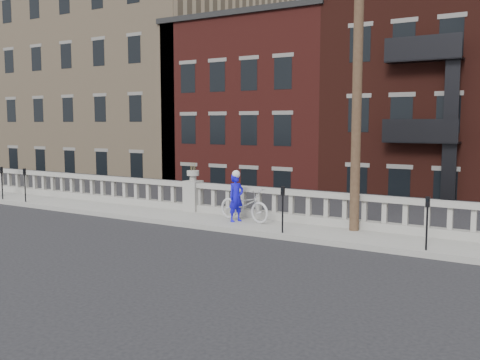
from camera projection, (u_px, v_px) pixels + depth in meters
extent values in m
plane|color=black|center=(115.00, 234.00, 16.10)|extent=(120.00, 120.00, 0.00)
cube|color=gray|center=(177.00, 217.00, 18.63)|extent=(32.00, 2.20, 0.15)
cube|color=gray|center=(193.00, 207.00, 19.41)|extent=(28.00, 0.34, 0.25)
cube|color=gray|center=(193.00, 185.00, 19.32)|extent=(28.00, 0.34, 0.16)
cube|color=gray|center=(193.00, 196.00, 19.37)|extent=(0.55, 0.55, 1.10)
cylinder|color=gray|center=(193.00, 178.00, 19.30)|extent=(0.24, 0.24, 0.20)
cylinder|color=gray|center=(193.00, 173.00, 19.28)|extent=(0.44, 0.44, 0.18)
cube|color=#605E59|center=(200.00, 277.00, 20.00)|extent=(36.00, 0.50, 5.15)
cube|color=black|center=(376.00, 242.00, 38.62)|extent=(80.00, 44.00, 0.50)
cube|color=#595651|center=(217.00, 261.00, 24.61)|extent=(16.00, 7.00, 4.00)
cube|color=tan|center=(148.00, 102.00, 42.17)|extent=(18.00, 16.00, 20.00)
cube|color=#4F1A16|center=(290.00, 143.00, 34.86)|extent=(10.00, 14.00, 14.00)
cube|color=black|center=(291.00, 31.00, 34.10)|extent=(10.30, 14.30, 0.30)
cube|color=#36140E|center=(453.00, 133.00, 29.56)|extent=(10.00, 14.00, 15.50)
cylinder|color=#422D1E|center=(358.00, 59.00, 15.36)|extent=(0.28, 0.28, 10.00)
cylinder|color=black|center=(2.00, 186.00, 22.32)|extent=(0.05, 0.05, 1.10)
cube|color=black|center=(1.00, 170.00, 22.25)|extent=(0.10, 0.08, 0.26)
cube|color=black|center=(0.00, 169.00, 22.21)|extent=(0.06, 0.01, 0.08)
cylinder|color=black|center=(25.00, 188.00, 21.54)|extent=(0.05, 0.05, 1.10)
cube|color=black|center=(24.00, 172.00, 21.47)|extent=(0.10, 0.08, 0.26)
cube|color=black|center=(23.00, 171.00, 21.43)|extent=(0.06, 0.01, 0.08)
cylinder|color=black|center=(283.00, 214.00, 15.47)|extent=(0.05, 0.05, 1.10)
cube|color=black|center=(283.00, 191.00, 15.39)|extent=(0.10, 0.08, 0.26)
cube|color=black|center=(282.00, 190.00, 15.35)|extent=(0.06, 0.01, 0.08)
cylinder|color=black|center=(427.00, 229.00, 13.36)|extent=(0.05, 0.05, 1.10)
cube|color=black|center=(428.00, 202.00, 13.28)|extent=(0.10, 0.08, 0.26)
cube|color=black|center=(427.00, 200.00, 13.24)|extent=(0.06, 0.01, 0.08)
imported|color=silver|center=(244.00, 205.00, 17.39)|extent=(2.13, 1.07, 1.07)
imported|color=#140ED2|center=(236.00, 198.00, 17.25)|extent=(0.54, 0.66, 1.56)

